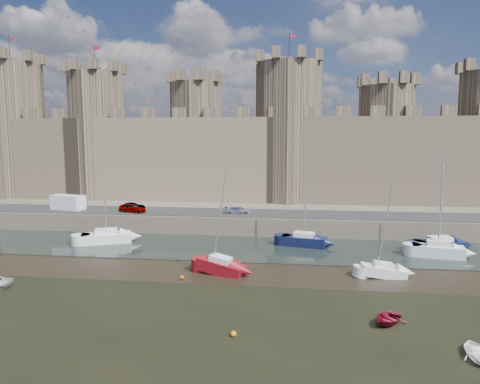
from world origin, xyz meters
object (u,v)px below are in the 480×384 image
Objects in this scene: sailboat_2 at (438,250)px; car_2 at (238,210)px; car_1 at (133,207)px; sailboat_3 at (439,244)px; car_0 at (132,208)px; sailboat_0 at (106,237)px; sailboat_4 at (221,266)px; van at (68,203)px; sailboat_5 at (383,270)px; sailboat_1 at (304,240)px.

car_2 is at bearing 166.80° from sailboat_2.
car_1 is 0.35× the size of sailboat_3.
car_1 is at bearing 174.67° from sailboat_2.
car_0 is 40.48m from sailboat_3.
sailboat_0 is 19.17m from sailboat_4.
car_1 is 0.32× the size of sailboat_0.
sailboat_2 reaches higher than sailboat_3.
sailboat_2 is at bearing -87.87° from car_0.
sailboat_0 is (-15.52, -8.89, -2.18)m from car_2.
van is 45.72m from sailboat_5.
car_0 is at bearing 92.49° from car_2.
car_1 is 10.02m from sailboat_0.
sailboat_1 is (34.55, -7.72, -2.78)m from van.
van is 13.85m from sailboat_0.
sailboat_1 is (24.80, -8.34, -2.25)m from car_1.
sailboat_3 is at bearing -20.49° from sailboat_0.
car_2 is at bearing -70.67° from car_0.
van is at bearing 99.89° from car_0.
car_2 is 0.42× the size of sailboat_5.
sailboat_0 reaches higher than car_0.
sailboat_4 is at bearing -111.86° from sailboat_1.
sailboat_4 is (16.54, -19.91, -2.30)m from car_1.
car_2 is 0.37× the size of sailboat_3.
sailboat_2 is (23.58, -10.46, -2.15)m from car_2.
sailboat_3 reaches higher than van.
sailboat_5 reaches higher than car_0.
sailboat_2 is at bearing -25.02° from sailboat_0.
sailboat_2 is at bearing -114.73° from car_2.
sailboat_3 reaches higher than sailboat_5.
van is at bearing -178.94° from sailboat_1.
sailboat_4 reaches higher than sailboat_5.
sailboat_2 is 24.39m from sailboat_4.
sailboat_1 is 0.98× the size of sailboat_4.
sailboat_5 is at bearing -42.25° from sailboat_1.
sailboat_1 is at bearing 71.73° from sailboat_4.
car_2 is at bearing 13.90° from van.
sailboat_2 reaches higher than car_1.
sailboat_4 is at bearing -154.42° from car_1.
van reaches higher than car_1.
sailboat_4 is (-23.99, -11.71, 0.00)m from sailboat_3.
sailboat_4 reaches higher than car_1.
sailboat_5 reaches higher than car_2.
sailboat_4 is at bearing -165.78° from sailboat_3.
sailboat_3 is (1.16, 3.14, -0.11)m from sailboat_2.
sailboat_5 reaches higher than car_1.
sailboat_2 reaches higher than sailboat_4.
car_0 is at bearing 178.37° from sailboat_1.
car_2 is 24.43m from sailboat_5.
sailboat_4 reaches higher than sailboat_3.
sailboat_0 is at bearing 170.43° from sailboat_3.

